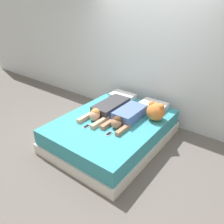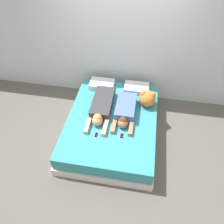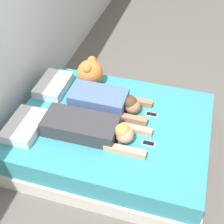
{
  "view_description": "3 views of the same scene",
  "coord_description": "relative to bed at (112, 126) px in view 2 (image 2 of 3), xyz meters",
  "views": [
    {
      "loc": [
        1.98,
        -2.63,
        2.33
      ],
      "look_at": [
        0.0,
        0.0,
        0.6
      ],
      "focal_mm": 35.0,
      "sensor_mm": 36.0,
      "label": 1
    },
    {
      "loc": [
        0.45,
        -2.62,
        3.39
      ],
      "look_at": [
        0.0,
        0.0,
        0.6
      ],
      "focal_mm": 35.0,
      "sensor_mm": 36.0,
      "label": 2
    },
    {
      "loc": [
        -2.3,
        -0.67,
        2.82
      ],
      "look_at": [
        0.0,
        0.0,
        0.6
      ],
      "focal_mm": 50.0,
      "sensor_mm": 36.0,
      "label": 3
    }
  ],
  "objects": [
    {
      "name": "ground_plane",
      "position": [
        0.0,
        0.0,
        -0.22
      ],
      "size": [
        12.0,
        12.0,
        0.0
      ],
      "primitive_type": "plane",
      "color": "#5B5651"
    },
    {
      "name": "wall_back",
      "position": [
        0.0,
        1.22,
        1.08
      ],
      "size": [
        12.0,
        0.06,
        2.6
      ],
      "color": "silver",
      "rests_on": "ground_plane"
    },
    {
      "name": "bed",
      "position": [
        0.0,
        0.0,
        0.0
      ],
      "size": [
        1.66,
        2.13,
        0.45
      ],
      "color": "beige",
      "rests_on": "ground_plane"
    },
    {
      "name": "pillow_head_left",
      "position": [
        -0.36,
        0.84,
        0.28
      ],
      "size": [
        0.5,
        0.33,
        0.11
      ],
      "color": "silver",
      "rests_on": "bed"
    },
    {
      "name": "pillow_head_right",
      "position": [
        0.36,
        0.84,
        0.28
      ],
      "size": [
        0.5,
        0.33,
        0.11
      ],
      "color": "silver",
      "rests_on": "bed"
    },
    {
      "name": "person_left",
      "position": [
        -0.22,
        0.16,
        0.31
      ],
      "size": [
        0.38,
        1.11,
        0.22
      ],
      "color": "#333338",
      "rests_on": "bed"
    },
    {
      "name": "person_right",
      "position": [
        0.22,
        0.13,
        0.32
      ],
      "size": [
        0.37,
        0.9,
        0.2
      ],
      "color": "#4C66A5",
      "rests_on": "bed"
    },
    {
      "name": "cell_phone_left",
      "position": [
        -0.19,
        -0.44,
        0.23
      ],
      "size": [
        0.06,
        0.13,
        0.01
      ],
      "color": "silver",
      "rests_on": "bed"
    },
    {
      "name": "cell_phone_right",
      "position": [
        0.23,
        -0.39,
        0.23
      ],
      "size": [
        0.06,
        0.13,
        0.01
      ],
      "color": "silver",
      "rests_on": "bed"
    },
    {
      "name": "plush_toy",
      "position": [
        0.59,
        0.45,
        0.39
      ],
      "size": [
        0.31,
        0.31,
        0.33
      ],
      "color": "orange",
      "rests_on": "bed"
    }
  ]
}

